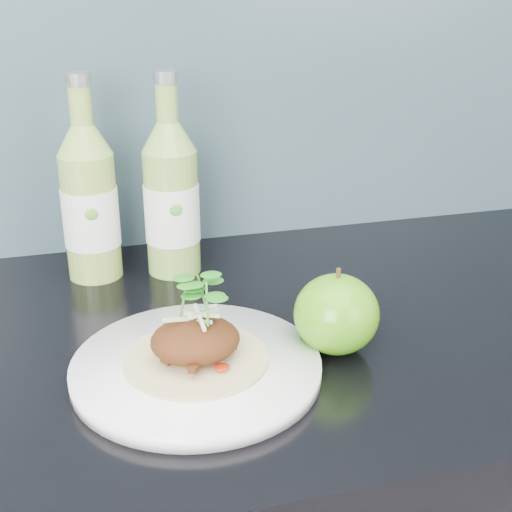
# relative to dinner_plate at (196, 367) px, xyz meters

# --- Properties ---
(dinner_plate) EXTENTS (0.34, 0.34, 0.02)m
(dinner_plate) POSITION_rel_dinner_plate_xyz_m (0.00, 0.00, 0.00)
(dinner_plate) COLOR white
(dinner_plate) RESTS_ON kitchen_counter
(pork_taco) EXTENTS (0.15, 0.15, 0.10)m
(pork_taco) POSITION_rel_dinner_plate_xyz_m (0.00, 0.00, 0.04)
(pork_taco) COLOR tan
(pork_taco) RESTS_ON dinner_plate
(green_apple) EXTENTS (0.12, 0.12, 0.10)m
(green_apple) POSITION_rel_dinner_plate_xyz_m (0.16, 0.01, 0.04)
(green_apple) COLOR #308A0F
(green_apple) RESTS_ON kitchen_counter
(cider_bottle_left) EXTENTS (0.09, 0.09, 0.27)m
(cider_bottle_left) POSITION_rel_dinner_plate_xyz_m (-0.09, 0.28, 0.09)
(cider_bottle_left) COLOR #8BAE48
(cider_bottle_left) RESTS_ON kitchen_counter
(cider_bottle_right) EXTENTS (0.10, 0.10, 0.27)m
(cider_bottle_right) POSITION_rel_dinner_plate_xyz_m (0.02, 0.27, 0.09)
(cider_bottle_right) COLOR #80AB47
(cider_bottle_right) RESTS_ON kitchen_counter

